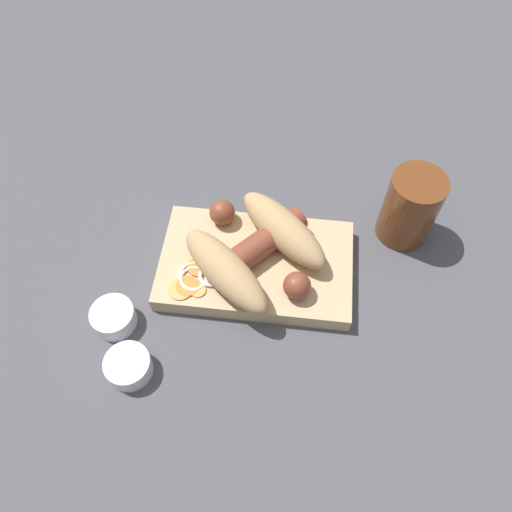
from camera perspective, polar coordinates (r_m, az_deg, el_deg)
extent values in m
plane|color=#4C4C51|center=(0.68, 0.00, -1.62)|extent=(3.00, 3.00, 0.00)
cube|color=tan|center=(0.67, 0.00, -1.05)|extent=(0.25, 0.15, 0.03)
ellipsoid|color=tan|center=(0.62, -3.52, -1.66)|extent=(0.14, 0.14, 0.05)
ellipsoid|color=tan|center=(0.66, 3.11, 3.05)|extent=(0.14, 0.14, 0.05)
cylinder|color=brown|center=(0.65, 0.21, 1.00)|extent=(0.13, 0.13, 0.04)
sphere|color=brown|center=(0.62, 4.70, -3.39)|extent=(0.04, 0.04, 0.04)
sphere|color=brown|center=(0.68, -3.89, 5.00)|extent=(0.04, 0.04, 0.04)
cylinder|color=#F99E4C|center=(0.64, -6.66, -3.91)|extent=(0.03, 0.03, 0.00)
cylinder|color=#F99E4C|center=(0.64, -8.63, -3.77)|extent=(0.04, 0.04, 0.00)
cylinder|color=orange|center=(0.64, -7.85, -3.43)|extent=(0.04, 0.04, 0.00)
cylinder|color=orange|center=(0.65, -6.60, -1.26)|extent=(0.04, 0.04, 0.00)
torus|color=silver|center=(0.65, -7.00, -2.26)|extent=(0.04, 0.04, 0.00)
torus|color=silver|center=(0.64, -5.10, -2.21)|extent=(0.03, 0.03, 0.01)
torus|color=silver|center=(0.64, -7.12, -2.58)|extent=(0.04, 0.04, 0.00)
cylinder|color=white|center=(0.65, -15.96, -6.75)|extent=(0.05, 0.05, 0.03)
cylinder|color=gold|center=(0.66, -15.80, -7.05)|extent=(0.04, 0.04, 0.01)
cylinder|color=white|center=(0.62, -14.35, -12.11)|extent=(0.05, 0.05, 0.03)
cylinder|color=#4C662D|center=(0.63, -14.20, -12.37)|extent=(0.04, 0.04, 0.01)
cylinder|color=brown|center=(0.70, 17.20, 5.28)|extent=(0.07, 0.07, 0.11)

